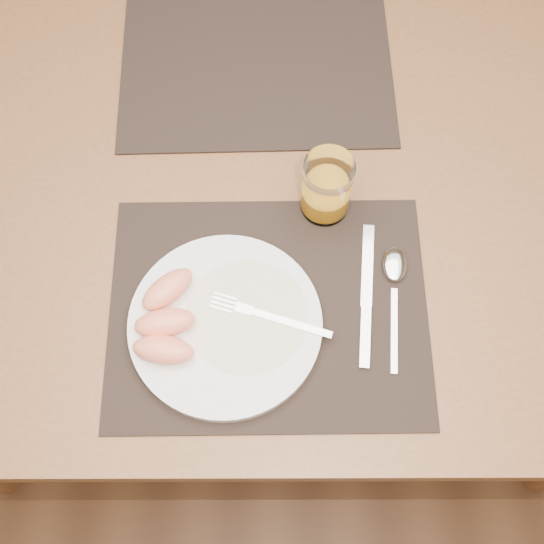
{
  "coord_description": "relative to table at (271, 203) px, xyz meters",
  "views": [
    {
      "loc": [
        -0.0,
        -0.55,
        1.66
      ],
      "look_at": [
        0.0,
        -0.17,
        0.77
      ],
      "focal_mm": 45.0,
      "sensor_mm": 36.0,
      "label": 1
    }
  ],
  "objects": [
    {
      "name": "ground",
      "position": [
        0.0,
        0.0,
        -0.67
      ],
      "size": [
        5.0,
        5.0,
        0.0
      ],
      "primitive_type": "plane",
      "color": "brown",
      "rests_on": "ground"
    },
    {
      "name": "knife",
      "position": [
        0.13,
        -0.22,
        0.09
      ],
      "size": [
        0.03,
        0.22,
        0.01
      ],
      "color": "silver",
      "rests_on": "placemat_near"
    },
    {
      "name": "plate",
      "position": [
        -0.06,
        -0.24,
        0.1
      ],
      "size": [
        0.27,
        0.27,
        0.02
      ],
      "primitive_type": "cylinder",
      "color": "white",
      "rests_on": "placemat_near"
    },
    {
      "name": "fork",
      "position": [
        -0.02,
        -0.23,
        0.11
      ],
      "size": [
        0.17,
        0.07,
        0.0
      ],
      "color": "silver",
      "rests_on": "plate"
    },
    {
      "name": "placemat_near",
      "position": [
        -0.0,
        -0.22,
        0.09
      ],
      "size": [
        0.45,
        0.35,
        0.0
      ],
      "primitive_type": "cube",
      "rotation": [
        0.0,
        0.0,
        0.01
      ],
      "color": "black",
      "rests_on": "table"
    },
    {
      "name": "spoon",
      "position": [
        0.18,
        -0.17,
        0.09
      ],
      "size": [
        0.04,
        0.19,
        0.01
      ],
      "color": "silver",
      "rests_on": "placemat_near"
    },
    {
      "name": "table",
      "position": [
        0.0,
        0.0,
        0.0
      ],
      "size": [
        1.4,
        0.9,
        0.75
      ],
      "color": "brown",
      "rests_on": "ground"
    },
    {
      "name": "juice_glass",
      "position": [
        0.08,
        -0.05,
        0.14
      ],
      "size": [
        0.07,
        0.07,
        0.11
      ],
      "color": "white",
      "rests_on": "placemat_near"
    },
    {
      "name": "plate_dressing",
      "position": [
        -0.03,
        -0.23,
        0.1
      ],
      "size": [
        0.17,
        0.17,
        0.0
      ],
      "color": "white",
      "rests_on": "plate"
    },
    {
      "name": "grapefruit_wedges",
      "position": [
        -0.14,
        -0.25,
        0.12
      ],
      "size": [
        0.09,
        0.15,
        0.03
      ],
      "color": "#FC8C67",
      "rests_on": "plate"
    },
    {
      "name": "placemat_far",
      "position": [
        -0.02,
        0.22,
        0.09
      ],
      "size": [
        0.46,
        0.36,
        0.0
      ],
      "primitive_type": "cube",
      "rotation": [
        0.0,
        0.0,
        0.02
      ],
      "color": "black",
      "rests_on": "table"
    }
  ]
}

